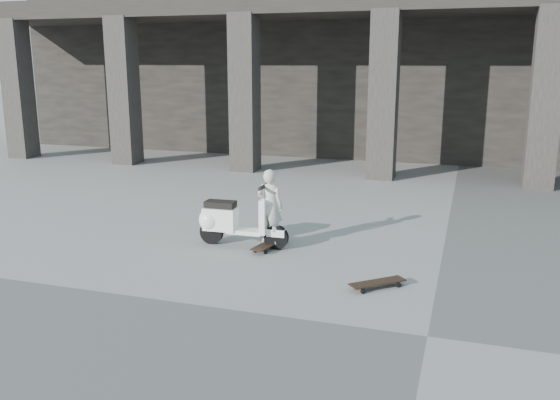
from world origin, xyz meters
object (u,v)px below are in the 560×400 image
(skateboard_spare, at_px, (378,283))
(scooter, at_px, (228,220))
(longboard, at_px, (270,244))
(child, at_px, (270,206))

(skateboard_spare, xyz_separation_m, scooter, (-2.52, 1.11, 0.33))
(longboard, xyz_separation_m, scooter, (-0.67, -0.06, 0.33))
(longboard, distance_m, skateboard_spare, 2.18)
(longboard, height_order, child, child)
(child, distance_m, scooter, 0.72)
(scooter, bearing_deg, child, 2.38)
(scooter, bearing_deg, longboard, 2.38)
(child, xyz_separation_m, scooter, (-0.67, -0.06, -0.26))
(skateboard_spare, distance_m, child, 2.26)
(child, bearing_deg, scooter, 11.28)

